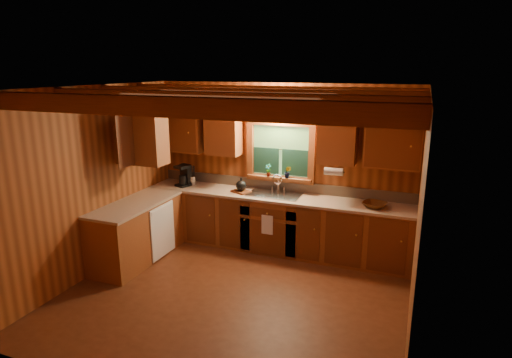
{
  "coord_description": "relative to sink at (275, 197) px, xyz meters",
  "views": [
    {
      "loc": [
        2.05,
        -4.47,
        2.83
      ],
      "look_at": [
        0.0,
        0.8,
        1.35
      ],
      "focal_mm": 30.08,
      "sensor_mm": 36.0,
      "label": 1
    }
  ],
  "objects": [
    {
      "name": "room",
      "position": [
        0.0,
        -1.6,
        0.44
      ],
      "size": [
        4.2,
        4.2,
        4.2
      ],
      "color": "#562A15",
      "rests_on": "ground"
    },
    {
      "name": "backsplash",
      "position": [
        0.0,
        0.28,
        0.12
      ],
      "size": [
        4.2,
        0.02,
        0.16
      ],
      "primitive_type": "cube",
      "color": "tan",
      "rests_on": "room"
    },
    {
      "name": "potted_plant_left",
      "position": [
        -0.17,
        0.18,
        0.38
      ],
      "size": [
        0.11,
        0.08,
        0.2
      ],
      "primitive_type": "imported",
      "rotation": [
        0.0,
        0.0,
        -0.12
      ],
      "color": "#5C2A13",
      "rests_on": "window_sill"
    },
    {
      "name": "dish_towel",
      "position": [
        0.0,
        -0.34,
        -0.34
      ],
      "size": [
        0.18,
        0.01,
        0.3
      ],
      "primitive_type": "cube",
      "color": "white",
      "rests_on": "base_cabinets"
    },
    {
      "name": "base_cabinets",
      "position": [
        -0.49,
        -0.32,
        -0.43
      ],
      "size": [
        4.2,
        2.22,
        0.86
      ],
      "color": "brown",
      "rests_on": "ground"
    },
    {
      "name": "wall_sconce",
      "position": [
        0.0,
        0.14,
        1.31
      ],
      "size": [
        0.45,
        0.21,
        0.17
      ],
      "color": "black",
      "rests_on": "room"
    },
    {
      "name": "sink",
      "position": [
        0.0,
        0.0,
        0.0
      ],
      "size": [
        0.82,
        0.48,
        0.43
      ],
      "color": "silver",
      "rests_on": "countertop"
    },
    {
      "name": "potted_plant_right",
      "position": [
        0.15,
        0.18,
        0.38
      ],
      "size": [
        0.11,
        0.09,
        0.19
      ],
      "primitive_type": "imported",
      "rotation": [
        0.0,
        0.0,
        0.03
      ],
      "color": "#5C2A13",
      "rests_on": "window_sill"
    },
    {
      "name": "window",
      "position": [
        0.0,
        0.26,
        0.67
      ],
      "size": [
        1.12,
        0.08,
        1.0
      ],
      "color": "brown",
      "rests_on": "room"
    },
    {
      "name": "cutting_board",
      "position": [
        -0.54,
        -0.07,
        0.06
      ],
      "size": [
        0.35,
        0.31,
        0.03
      ],
      "primitive_type": "cube",
      "rotation": [
        0.0,
        0.0,
        -0.42
      ],
      "color": "#5C2A13",
      "rests_on": "countertop"
    },
    {
      "name": "dishwasher_panel",
      "position": [
        -1.47,
        -0.92,
        -0.43
      ],
      "size": [
        0.02,
        0.6,
        0.8
      ],
      "primitive_type": "cube",
      "color": "white",
      "rests_on": "base_cabinets"
    },
    {
      "name": "wicker_basket",
      "position": [
        1.52,
        -0.09,
        0.08
      ],
      "size": [
        0.41,
        0.41,
        0.08
      ],
      "primitive_type": "imported",
      "rotation": [
        0.0,
        0.0,
        -0.29
      ],
      "color": "#48230C",
      "rests_on": "countertop"
    },
    {
      "name": "upper_cabinets",
      "position": [
        -0.56,
        -0.18,
        0.98
      ],
      "size": [
        4.19,
        1.77,
        0.78
      ],
      "color": "brown",
      "rests_on": "room"
    },
    {
      "name": "window_sill",
      "position": [
        0.0,
        0.22,
        0.26
      ],
      "size": [
        1.06,
        0.14,
        0.04
      ],
      "primitive_type": "cube",
      "color": "brown",
      "rests_on": "room"
    },
    {
      "name": "utensil_crock",
      "position": [
        -1.48,
        0.05,
        0.13
      ],
      "size": [
        0.12,
        0.12,
        0.34
      ],
      "rotation": [
        0.0,
        0.0,
        -0.2
      ],
      "color": "silver",
      "rests_on": "countertop"
    },
    {
      "name": "paper_towel_roll",
      "position": [
        0.92,
        -0.07,
        0.51
      ],
      "size": [
        0.27,
        0.11,
        0.11
      ],
      "primitive_type": "cylinder",
      "rotation": [
        0.0,
        1.57,
        0.0
      ],
      "color": "white",
      "rests_on": "upper_cabinets"
    },
    {
      "name": "teakettle",
      "position": [
        -0.54,
        -0.07,
        0.15
      ],
      "size": [
        0.17,
        0.17,
        0.21
      ],
      "rotation": [
        0.0,
        0.0,
        -0.15
      ],
      "color": "black",
      "rests_on": "cutting_board"
    },
    {
      "name": "coffee_maker",
      "position": [
        -1.59,
        -0.03,
        0.22
      ],
      "size": [
        0.2,
        0.25,
        0.35
      ],
      "rotation": [
        0.0,
        0.0,
        -0.33
      ],
      "color": "black",
      "rests_on": "countertop"
    },
    {
      "name": "countertop",
      "position": [
        -0.48,
        -0.31,
        0.02
      ],
      "size": [
        4.2,
        2.24,
        0.04
      ],
      "color": "tan",
      "rests_on": "base_cabinets"
    },
    {
      "name": "ceiling_beams",
      "position": [
        0.0,
        -1.6,
        1.63
      ],
      "size": [
        4.2,
        2.54,
        0.18
      ],
      "color": "brown",
      "rests_on": "room"
    }
  ]
}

